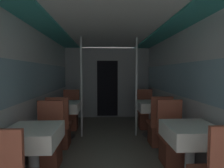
% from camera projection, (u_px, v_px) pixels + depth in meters
% --- Properties ---
extents(wall_left, '(0.05, 6.59, 2.15)m').
position_uv_depth(wall_left, '(32.00, 90.00, 2.94)').
color(wall_left, silver).
rests_on(wall_left, ground_plane).
extents(wall_right, '(0.05, 6.59, 2.15)m').
position_uv_depth(wall_right, '(185.00, 89.00, 3.07)').
color(wall_right, silver).
rests_on(wall_right, ground_plane).
extents(ceiling_panel, '(2.65, 6.59, 0.07)m').
position_uv_depth(ceiling_panel, '(110.00, 25.00, 2.93)').
color(ceiling_panel, silver).
rests_on(ceiling_panel, wall_left).
extents(bulkhead_far, '(2.59, 0.09, 2.15)m').
position_uv_depth(bulkhead_far, '(107.00, 83.00, 5.46)').
color(bulkhead_far, gray).
rests_on(bulkhead_far, ground_plane).
extents(dining_table_left_0, '(0.60, 0.60, 0.76)m').
position_uv_depth(dining_table_left_0, '(33.00, 139.00, 2.04)').
color(dining_table_left_0, '#4C4C51').
rests_on(dining_table_left_0, ground_plane).
extents(chair_left_far_0, '(0.40, 0.40, 0.96)m').
position_uv_depth(chair_left_far_0, '(48.00, 147.00, 2.59)').
color(chair_left_far_0, brown).
rests_on(chair_left_far_0, ground_plane).
extents(dining_table_left_1, '(0.60, 0.60, 0.76)m').
position_uv_depth(dining_table_left_1, '(66.00, 109.00, 3.78)').
color(dining_table_left_1, '#4C4C51').
rests_on(dining_table_left_1, ground_plane).
extents(chair_left_near_1, '(0.40, 0.40, 0.96)m').
position_uv_depth(chair_left_near_1, '(60.00, 132.00, 3.27)').
color(chair_left_near_1, brown).
rests_on(chair_left_near_1, ground_plane).
extents(chair_left_far_1, '(0.40, 0.40, 0.96)m').
position_uv_depth(chair_left_far_1, '(71.00, 117.00, 4.33)').
color(chair_left_far_1, brown).
rests_on(chair_left_far_1, ground_plane).
extents(support_pole_left_1, '(0.04, 0.04, 2.15)m').
position_uv_depth(support_pole_left_1, '(81.00, 88.00, 3.76)').
color(support_pole_left_1, silver).
rests_on(support_pole_left_1, ground_plane).
extents(dining_table_right_0, '(0.60, 0.60, 0.76)m').
position_uv_depth(dining_table_right_0, '(190.00, 137.00, 2.13)').
color(dining_table_right_0, '#4C4C51').
rests_on(dining_table_right_0, ground_plane).
extents(chair_right_far_0, '(0.40, 0.40, 0.96)m').
position_uv_depth(chair_right_far_0, '(173.00, 144.00, 2.68)').
color(chair_right_far_0, brown).
rests_on(chair_right_far_0, ground_plane).
extents(dining_table_right_1, '(0.60, 0.60, 0.76)m').
position_uv_depth(dining_table_right_1, '(152.00, 108.00, 3.87)').
color(dining_table_right_1, '#4C4C51').
rests_on(dining_table_right_1, ground_plane).
extents(chair_right_near_1, '(0.40, 0.40, 0.96)m').
position_uv_depth(chair_right_near_1, '(159.00, 130.00, 3.36)').
color(chair_right_near_1, brown).
rests_on(chair_right_near_1, ground_plane).
extents(chair_right_far_1, '(0.40, 0.40, 0.96)m').
position_uv_depth(chair_right_far_1, '(146.00, 116.00, 4.42)').
color(chair_right_far_1, brown).
rests_on(chair_right_far_1, ground_plane).
extents(support_pole_right_1, '(0.04, 0.04, 2.15)m').
position_uv_depth(support_pole_right_1, '(136.00, 87.00, 3.82)').
color(support_pole_right_1, silver).
rests_on(support_pole_right_1, ground_plane).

